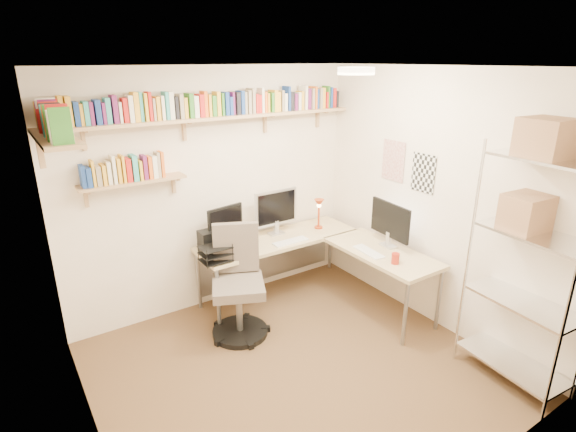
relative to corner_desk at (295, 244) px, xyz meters
name	(u,v)px	position (x,y,z in m)	size (l,w,h in m)	color
ground	(297,369)	(-0.63, -0.95, -0.69)	(3.20, 3.20, 0.00)	#4A3520
room_shell	(299,199)	(-0.63, -0.95, 0.86)	(3.24, 3.04, 2.52)	beige
wall_shelves	(178,120)	(-1.05, 0.34, 1.34)	(3.12, 1.09, 0.80)	tan
corner_desk	(295,244)	(0.00, 0.00, 0.00)	(1.95, 1.78, 1.21)	tan
office_chair	(238,290)	(-0.77, -0.15, -0.24)	(0.63, 0.64, 1.08)	black
wire_rack	(534,211)	(0.79, -1.99, 0.79)	(0.49, 0.89, 2.16)	silver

